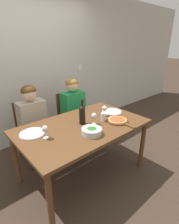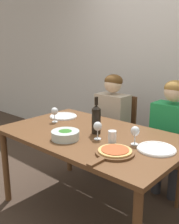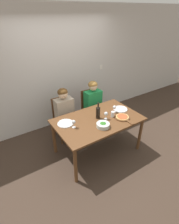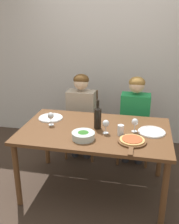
{
  "view_description": "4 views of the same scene",
  "coord_description": "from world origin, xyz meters",
  "px_view_note": "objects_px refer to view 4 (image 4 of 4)",
  "views": [
    {
      "loc": [
        -1.25,
        -1.55,
        1.75
      ],
      "look_at": [
        0.1,
        -0.02,
        0.93
      ],
      "focal_mm": 28.0,
      "sensor_mm": 36.0,
      "label": 1
    },
    {
      "loc": [
        1.44,
        -1.64,
        1.55
      ],
      "look_at": [
        -0.11,
        0.09,
        0.93
      ],
      "focal_mm": 42.0,
      "sensor_mm": 36.0,
      "label": 2
    },
    {
      "loc": [
        -1.65,
        -2.22,
        2.56
      ],
      "look_at": [
        -0.13,
        0.09,
        0.93
      ],
      "focal_mm": 28.0,
      "sensor_mm": 36.0,
      "label": 3
    },
    {
      "loc": [
        0.48,
        -2.55,
        1.96
      ],
      "look_at": [
        -0.09,
        0.13,
        0.92
      ],
      "focal_mm": 42.0,
      "sensor_mm": 36.0,
      "label": 4
    }
  ],
  "objects_px": {
    "chair_left": "(83,121)",
    "dinner_plate_left": "(51,118)",
    "person_woman": "(81,109)",
    "wine_glass_left": "(51,116)",
    "wine_bottle": "(98,117)",
    "broccoli_bowl": "(83,135)",
    "pizza_on_board": "(132,141)",
    "water_tumbler": "(121,130)",
    "chair_right": "(134,125)",
    "person_man": "(135,113)",
    "wine_glass_right": "(135,123)",
    "dinner_plate_right": "(152,132)",
    "wine_glass_centre": "(106,124)"
  },
  "relations": [
    {
      "from": "dinner_plate_left",
      "to": "person_woman",
      "type": "bearing_deg",
      "value": 65.73
    },
    {
      "from": "wine_glass_right",
      "to": "chair_right",
      "type": "bearing_deg",
      "value": 91.65
    },
    {
      "from": "person_man",
      "to": "wine_glass_centre",
      "type": "distance_m",
      "value": 0.87
    },
    {
      "from": "person_man",
      "to": "water_tumbler",
      "type": "relative_size",
      "value": 10.86
    },
    {
      "from": "wine_glass_left",
      "to": "chair_left",
      "type": "bearing_deg",
      "value": 78.43
    },
    {
      "from": "person_man",
      "to": "pizza_on_board",
      "type": "distance_m",
      "value": 0.97
    },
    {
      "from": "dinner_plate_left",
      "to": "wine_glass_left",
      "type": "bearing_deg",
      "value": -68.51
    },
    {
      "from": "pizza_on_board",
      "to": "water_tumbler",
      "type": "relative_size",
      "value": 3.84
    },
    {
      "from": "person_man",
      "to": "chair_right",
      "type": "bearing_deg",
      "value": 90.0
    },
    {
      "from": "wine_glass_centre",
      "to": "dinner_plate_right",
      "type": "bearing_deg",
      "value": 13.86
    },
    {
      "from": "broccoli_bowl",
      "to": "dinner_plate_right",
      "type": "height_order",
      "value": "broccoli_bowl"
    },
    {
      "from": "chair_right",
      "to": "person_woman",
      "type": "bearing_deg",
      "value": -171.11
    },
    {
      "from": "broccoli_bowl",
      "to": "wine_glass_centre",
      "type": "height_order",
      "value": "wine_glass_centre"
    },
    {
      "from": "wine_glass_left",
      "to": "broccoli_bowl",
      "type": "bearing_deg",
      "value": -31.19
    },
    {
      "from": "chair_left",
      "to": "chair_right",
      "type": "xyz_separation_m",
      "value": [
        0.74,
        0.0,
        0.0
      ]
    },
    {
      "from": "chair_right",
      "to": "wine_glass_centre",
      "type": "xyz_separation_m",
      "value": [
        -0.27,
        -0.92,
        0.39
      ]
    },
    {
      "from": "dinner_plate_right",
      "to": "person_woman",
      "type": "bearing_deg",
      "value": 143.62
    },
    {
      "from": "chair_left",
      "to": "dinner_plate_left",
      "type": "distance_m",
      "value": 0.76
    },
    {
      "from": "wine_bottle",
      "to": "dinner_plate_right",
      "type": "relative_size",
      "value": 1.13
    },
    {
      "from": "person_woman",
      "to": "wine_glass_right",
      "type": "distance_m",
      "value": 1.05
    },
    {
      "from": "wine_glass_right",
      "to": "wine_glass_centre",
      "type": "relative_size",
      "value": 1.0
    },
    {
      "from": "person_man",
      "to": "broccoli_bowl",
      "type": "height_order",
      "value": "person_man"
    },
    {
      "from": "dinner_plate_left",
      "to": "wine_bottle",
      "type": "bearing_deg",
      "value": -15.17
    },
    {
      "from": "person_man",
      "to": "wine_glass_right",
      "type": "bearing_deg",
      "value": -88.08
    },
    {
      "from": "wine_bottle",
      "to": "broccoli_bowl",
      "type": "bearing_deg",
      "value": -108.29
    },
    {
      "from": "wine_glass_left",
      "to": "person_woman",
      "type": "bearing_deg",
      "value": 76.65
    },
    {
      "from": "wine_glass_centre",
      "to": "water_tumbler",
      "type": "height_order",
      "value": "wine_glass_centre"
    },
    {
      "from": "wine_glass_right",
      "to": "pizza_on_board",
      "type": "bearing_deg",
      "value": -92.12
    },
    {
      "from": "chair_left",
      "to": "chair_right",
      "type": "height_order",
      "value": "same"
    },
    {
      "from": "chair_right",
      "to": "wine_glass_left",
      "type": "distance_m",
      "value": 1.29
    },
    {
      "from": "chair_right",
      "to": "wine_glass_left",
      "type": "relative_size",
      "value": 6.19
    },
    {
      "from": "person_man",
      "to": "dinner_plate_left",
      "type": "bearing_deg",
      "value": -151.14
    },
    {
      "from": "person_woman",
      "to": "wine_glass_left",
      "type": "bearing_deg",
      "value": -103.35
    },
    {
      "from": "dinner_plate_left",
      "to": "wine_glass_centre",
      "type": "distance_m",
      "value": 0.76
    },
    {
      "from": "wine_bottle",
      "to": "pizza_on_board",
      "type": "xyz_separation_m",
      "value": [
        0.39,
        -0.26,
        -0.12
      ]
    },
    {
      "from": "wine_bottle",
      "to": "water_tumbler",
      "type": "distance_m",
      "value": 0.3
    },
    {
      "from": "wine_bottle",
      "to": "dinner_plate_left",
      "type": "relative_size",
      "value": 1.13
    },
    {
      "from": "chair_left",
      "to": "wine_glass_left",
      "type": "bearing_deg",
      "value": -101.57
    },
    {
      "from": "chair_right",
      "to": "broccoli_bowl",
      "type": "bearing_deg",
      "value": -113.12
    },
    {
      "from": "chair_left",
      "to": "dinner_plate_left",
      "type": "bearing_deg",
      "value": -110.39
    },
    {
      "from": "person_woman",
      "to": "wine_glass_left",
      "type": "distance_m",
      "value": 0.76
    },
    {
      "from": "dinner_plate_right",
      "to": "wine_glass_centre",
      "type": "xyz_separation_m",
      "value": [
        -0.47,
        -0.12,
        0.1
      ]
    },
    {
      "from": "person_woman",
      "to": "dinner_plate_left",
      "type": "distance_m",
      "value": 0.59
    },
    {
      "from": "pizza_on_board",
      "to": "wine_glass_right",
      "type": "relative_size",
      "value": 2.82
    },
    {
      "from": "broccoli_bowl",
      "to": "wine_glass_right",
      "type": "xyz_separation_m",
      "value": [
        0.49,
        0.28,
        0.07
      ]
    },
    {
      "from": "person_man",
      "to": "wine_glass_left",
      "type": "relative_size",
      "value": 7.97
    },
    {
      "from": "person_man",
      "to": "pizza_on_board",
      "type": "height_order",
      "value": "person_man"
    },
    {
      "from": "dinner_plate_left",
      "to": "chair_left",
      "type": "bearing_deg",
      "value": 69.61
    },
    {
      "from": "person_woman",
      "to": "broccoli_bowl",
      "type": "bearing_deg",
      "value": -74.95
    },
    {
      "from": "chair_left",
      "to": "person_man",
      "type": "relative_size",
      "value": 0.78
    }
  ]
}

